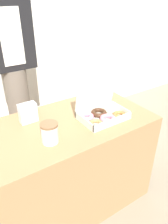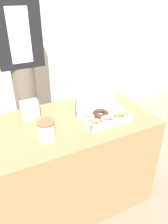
# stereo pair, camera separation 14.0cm
# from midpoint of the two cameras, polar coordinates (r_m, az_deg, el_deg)

# --- Properties ---
(ground_plane) EXTENTS (14.00, 14.00, 0.00)m
(ground_plane) POSITION_cam_midpoint_polar(r_m,az_deg,el_deg) (1.96, -5.88, -21.71)
(ground_plane) COLOR gray
(wall_back) EXTENTS (10.00, 0.05, 2.60)m
(wall_back) POSITION_cam_midpoint_polar(r_m,az_deg,el_deg) (2.44, -22.83, 22.11)
(wall_back) COLOR silver
(wall_back) RESTS_ON ground_plane
(table) EXTENTS (1.17, 0.63, 0.75)m
(table) POSITION_cam_midpoint_polar(r_m,az_deg,el_deg) (1.69, -6.53, -13.66)
(table) COLOR #99754C
(table) RESTS_ON ground_plane
(donut_box) EXTENTS (0.34, 0.24, 0.26)m
(donut_box) POSITION_cam_midpoint_polar(r_m,az_deg,el_deg) (1.48, 2.04, -0.28)
(donut_box) COLOR silver
(donut_box) RESTS_ON table
(coffee_cup) EXTENTS (0.10, 0.10, 0.12)m
(coffee_cup) POSITION_cam_midpoint_polar(r_m,az_deg,el_deg) (1.26, -12.14, -5.43)
(coffee_cup) COLOR silver
(coffee_cup) RESTS_ON table
(napkin_holder) EXTENTS (0.11, 0.06, 0.13)m
(napkin_holder) POSITION_cam_midpoint_polar(r_m,az_deg,el_deg) (1.49, -17.09, -0.30)
(napkin_holder) COLOR silver
(napkin_holder) RESTS_ON table
(person_customer) EXTENTS (0.34, 0.20, 1.81)m
(person_customer) POSITION_cam_midpoint_polar(r_m,az_deg,el_deg) (1.82, -20.31, 11.37)
(person_customer) COLOR #665B51
(person_customer) RESTS_ON ground_plane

